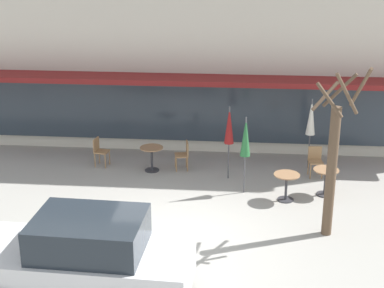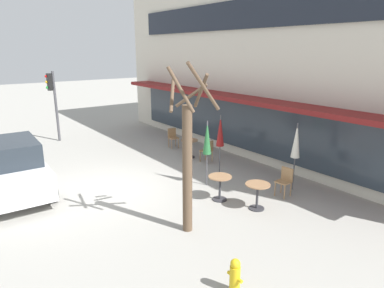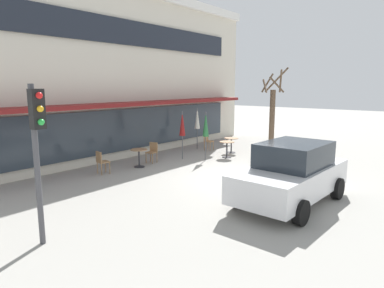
{
  "view_description": "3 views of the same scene",
  "coord_description": "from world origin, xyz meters",
  "px_view_note": "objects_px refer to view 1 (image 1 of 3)",
  "views": [
    {
      "loc": [
        1.51,
        -12.29,
        6.8
      ],
      "look_at": [
        0.1,
        3.23,
        1.24
      ],
      "focal_mm": 55.0,
      "sensor_mm": 36.0,
      "label": 1
    },
    {
      "loc": [
        9.87,
        -3.97,
        4.41
      ],
      "look_at": [
        0.45,
        3.05,
        1.13
      ],
      "focal_mm": 32.0,
      "sensor_mm": 36.0,
      "label": 2
    },
    {
      "loc": [
        -10.65,
        -6.27,
        3.36
      ],
      "look_at": [
        0.03,
        2.33,
        1.01
      ],
      "focal_mm": 32.0,
      "sensor_mm": 36.0,
      "label": 3
    }
  ],
  "objects_px": {
    "cafe_chair_0": "(99,150)",
    "parked_sedan": "(85,258)",
    "patio_umbrella_corner_open": "(229,126)",
    "street_tree": "(333,160)",
    "cafe_table_by_tree": "(326,178)",
    "cafe_table_streetside": "(152,155)",
    "cafe_table_near_wall": "(286,183)",
    "patio_umbrella_cream_folded": "(246,137)",
    "cafe_chair_1": "(184,153)",
    "patio_umbrella_green_folded": "(311,118)",
    "cafe_chair_2": "(315,159)"
  },
  "relations": [
    {
      "from": "patio_umbrella_green_folded",
      "to": "street_tree",
      "type": "xyz_separation_m",
      "value": [
        0.06,
        -4.24,
        0.27
      ]
    },
    {
      "from": "cafe_table_near_wall",
      "to": "cafe_chair_0",
      "type": "bearing_deg",
      "value": 160.02
    },
    {
      "from": "street_tree",
      "to": "cafe_chair_0",
      "type": "bearing_deg",
      "value": 149.26
    },
    {
      "from": "cafe_chair_1",
      "to": "street_tree",
      "type": "bearing_deg",
      "value": -44.42
    },
    {
      "from": "cafe_table_near_wall",
      "to": "cafe_table_streetside",
      "type": "distance_m",
      "value": 4.31
    },
    {
      "from": "cafe_table_streetside",
      "to": "patio_umbrella_green_folded",
      "type": "bearing_deg",
      "value": 7.77
    },
    {
      "from": "patio_umbrella_corner_open",
      "to": "cafe_chair_0",
      "type": "bearing_deg",
      "value": 170.77
    },
    {
      "from": "cafe_chair_0",
      "to": "cafe_table_streetside",
      "type": "bearing_deg",
      "value": -9.28
    },
    {
      "from": "cafe_chair_0",
      "to": "parked_sedan",
      "type": "bearing_deg",
      "value": -78.42
    },
    {
      "from": "cafe_table_streetside",
      "to": "cafe_table_by_tree",
      "type": "xyz_separation_m",
      "value": [
        5.03,
        -1.32,
        0.0
      ]
    },
    {
      "from": "cafe_chair_0",
      "to": "parked_sedan",
      "type": "relative_size",
      "value": 0.21
    },
    {
      "from": "cafe_table_by_tree",
      "to": "patio_umbrella_cream_folded",
      "type": "height_order",
      "value": "patio_umbrella_cream_folded"
    },
    {
      "from": "cafe_chair_2",
      "to": "parked_sedan",
      "type": "distance_m",
      "value": 8.49
    },
    {
      "from": "patio_umbrella_cream_folded",
      "to": "cafe_chair_1",
      "type": "relative_size",
      "value": 2.47
    },
    {
      "from": "cafe_table_streetside",
      "to": "street_tree",
      "type": "bearing_deg",
      "value": -36.67
    },
    {
      "from": "cafe_table_by_tree",
      "to": "patio_umbrella_green_folded",
      "type": "bearing_deg",
      "value": 97.85
    },
    {
      "from": "cafe_table_by_tree",
      "to": "parked_sedan",
      "type": "distance_m",
      "value": 7.54
    },
    {
      "from": "cafe_table_by_tree",
      "to": "street_tree",
      "type": "relative_size",
      "value": 0.18
    },
    {
      "from": "cafe_chair_0",
      "to": "cafe_chair_1",
      "type": "relative_size",
      "value": 1.0
    },
    {
      "from": "patio_umbrella_corner_open",
      "to": "street_tree",
      "type": "height_order",
      "value": "street_tree"
    },
    {
      "from": "cafe_table_near_wall",
      "to": "cafe_table_streetside",
      "type": "bearing_deg",
      "value": 155.83
    },
    {
      "from": "patio_umbrella_corner_open",
      "to": "parked_sedan",
      "type": "height_order",
      "value": "patio_umbrella_corner_open"
    },
    {
      "from": "cafe_table_by_tree",
      "to": "cafe_chair_1",
      "type": "relative_size",
      "value": 0.85
    },
    {
      "from": "cafe_chair_0",
      "to": "cafe_chair_2",
      "type": "height_order",
      "value": "same"
    },
    {
      "from": "cafe_table_near_wall",
      "to": "cafe_chair_1",
      "type": "height_order",
      "value": "cafe_chair_1"
    },
    {
      "from": "cafe_table_by_tree",
      "to": "cafe_chair_2",
      "type": "distance_m",
      "value": 1.38
    },
    {
      "from": "street_tree",
      "to": "cafe_table_streetside",
      "type": "bearing_deg",
      "value": 143.33
    },
    {
      "from": "cafe_chair_0",
      "to": "cafe_chair_2",
      "type": "distance_m",
      "value": 6.57
    },
    {
      "from": "patio_umbrella_corner_open",
      "to": "cafe_table_by_tree",
      "type": "bearing_deg",
      "value": -19.27
    },
    {
      "from": "cafe_table_by_tree",
      "to": "patio_umbrella_green_folded",
      "type": "relative_size",
      "value": 0.35
    },
    {
      "from": "cafe_chair_1",
      "to": "cafe_chair_2",
      "type": "relative_size",
      "value": 1.0
    },
    {
      "from": "cafe_table_by_tree",
      "to": "cafe_table_streetside",
      "type": "bearing_deg",
      "value": 165.29
    },
    {
      "from": "cafe_chair_0",
      "to": "cafe_chair_2",
      "type": "xyz_separation_m",
      "value": [
        6.57,
        -0.22,
        0.0
      ]
    },
    {
      "from": "cafe_table_streetside",
      "to": "patio_umbrella_corner_open",
      "type": "xyz_separation_m",
      "value": [
        2.33,
        -0.38,
        1.11
      ]
    },
    {
      "from": "patio_umbrella_corner_open",
      "to": "street_tree",
      "type": "bearing_deg",
      "value": -52.27
    },
    {
      "from": "cafe_table_by_tree",
      "to": "street_tree",
      "type": "distance_m",
      "value": 2.66
    },
    {
      "from": "patio_umbrella_green_folded",
      "to": "parked_sedan",
      "type": "height_order",
      "value": "patio_umbrella_green_folded"
    },
    {
      "from": "cafe_chair_0",
      "to": "parked_sedan",
      "type": "height_order",
      "value": "parked_sedan"
    },
    {
      "from": "cafe_chair_1",
      "to": "cafe_chair_0",
      "type": "bearing_deg",
      "value": 178.21
    },
    {
      "from": "cafe_chair_1",
      "to": "patio_umbrella_green_folded",
      "type": "bearing_deg",
      "value": 6.87
    },
    {
      "from": "patio_umbrella_cream_folded",
      "to": "cafe_table_near_wall",
      "type": "bearing_deg",
      "value": -20.0
    },
    {
      "from": "patio_umbrella_cream_folded",
      "to": "street_tree",
      "type": "relative_size",
      "value": 0.53
    },
    {
      "from": "cafe_table_near_wall",
      "to": "patio_umbrella_cream_folded",
      "type": "height_order",
      "value": "patio_umbrella_cream_folded"
    },
    {
      "from": "patio_umbrella_corner_open",
      "to": "cafe_chair_0",
      "type": "relative_size",
      "value": 2.47
    },
    {
      "from": "cafe_table_by_tree",
      "to": "street_tree",
      "type": "bearing_deg",
      "value": -95.35
    },
    {
      "from": "cafe_table_by_tree",
      "to": "patio_umbrella_corner_open",
      "type": "height_order",
      "value": "patio_umbrella_corner_open"
    },
    {
      "from": "cafe_table_near_wall",
      "to": "cafe_chair_2",
      "type": "xyz_separation_m",
      "value": [
        0.96,
        1.82,
        0.01
      ]
    },
    {
      "from": "cafe_chair_1",
      "to": "patio_umbrella_cream_folded",
      "type": "bearing_deg",
      "value": -39.97
    },
    {
      "from": "cafe_table_by_tree",
      "to": "parked_sedan",
      "type": "height_order",
      "value": "parked_sedan"
    },
    {
      "from": "cafe_table_near_wall",
      "to": "patio_umbrella_corner_open",
      "type": "height_order",
      "value": "patio_umbrella_corner_open"
    }
  ]
}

